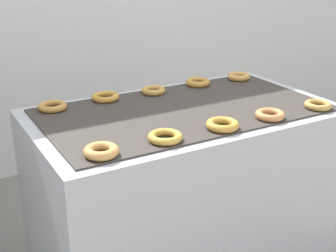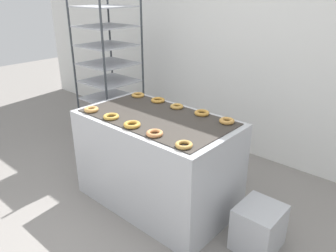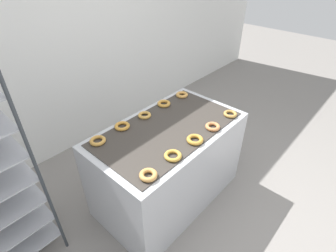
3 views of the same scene
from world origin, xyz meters
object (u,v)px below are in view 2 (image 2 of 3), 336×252
Objects in this scene: donut_far_left at (158,100)px; donut_far_center at (177,106)px; fryer_machine at (157,161)px; donut_far_leftmost at (138,95)px; donut_far_right at (202,113)px; donut_near_leftmost at (91,109)px; donut_near_right at (155,133)px; glaze_bin at (258,227)px; donut_near_left at (111,117)px; donut_near_center at (132,125)px; baking_rack_cart at (109,72)px; donut_far_rightmost at (227,121)px; donut_near_rightmost at (184,145)px.

donut_far_left is 0.25m from donut_far_center.
donut_far_leftmost reaches higher than fryer_machine.
donut_near_leftmost is at bearing -143.40° from donut_far_right.
donut_far_right is at bearing 2.36° from donut_far_center.
donut_far_leftmost is at bearing -179.45° from donut_far_right.
fryer_machine is at bearing 131.57° from donut_near_right.
donut_far_right is at bearing 163.43° from glaze_bin.
donut_near_center is at bearing -1.15° from donut_near_left.
donut_near_leftmost is at bearing -131.80° from donut_far_center.
donut_far_leftmost is 0.98× the size of donut_far_left.
baking_rack_cart is 13.75× the size of donut_far_left.
donut_near_left is at bearing 179.15° from donut_near_right.
donut_near_center reaches higher than donut_far_left.
donut_far_rightmost is (0.53, -0.00, 0.00)m from donut_far_center.
donut_near_leftmost is (-1.51, -0.37, 0.69)m from glaze_bin.
donut_near_center is at bearing -132.54° from donut_far_rightmost.
glaze_bin is at bearing 39.44° from donut_near_rightmost.
donut_near_leftmost is 0.93× the size of donut_near_center.
baking_rack_cart is 1.78m from donut_near_right.
donut_far_left is (0.26, 0.01, 0.00)m from donut_far_leftmost.
donut_near_left is 0.58m from donut_far_left.
donut_far_rightmost is at bearing -0.42° from donut_far_center.
donut_near_center is at bearing -159.66° from glaze_bin.
baking_rack_cart reaches higher than donut_near_leftmost.
donut_near_leftmost reaches higher than donut_near_center.
donut_far_center is 0.97× the size of donut_far_rightmost.
donut_near_center and donut_far_rightmost have the same top height.
donut_far_center is (-0.01, 0.28, 0.44)m from fryer_machine.
donut_far_left is at bearing 131.20° from fryer_machine.
donut_far_rightmost is at bearing -0.41° from donut_far_leftmost.
donut_near_left is 1.05× the size of donut_near_right.
baking_rack_cart is 1.33m from donut_far_center.
donut_near_center is 1.02× the size of donut_far_left.
donut_near_leftmost is 1.02× the size of donut_far_rightmost.
donut_near_left is 0.96m from donut_far_rightmost.
donut_far_rightmost reaches higher than fryer_machine.
donut_far_left is at bearing -13.69° from baking_rack_cart.
donut_near_right is (-0.73, -0.37, 0.69)m from glaze_bin.
fryer_machine is 0.58m from donut_near_left.
donut_near_rightmost is 0.57m from donut_far_rightmost.
glaze_bin is 2.97× the size of donut_far_center.
donut_near_rightmost is 0.99m from donut_far_left.
donut_near_center is (1.32, -0.84, -0.06)m from baking_rack_cart.
donut_near_leftmost reaches higher than donut_far_rightmost.
donut_near_right is 0.98× the size of donut_far_leftmost.
donut_near_center is 1.13× the size of donut_far_center.
donut_near_right is 0.78m from donut_far_left.
donut_near_left is at bearing 178.85° from donut_near_center.
donut_far_left is (-1.25, 0.22, 0.69)m from glaze_bin.
baking_rack_cart is 2.46m from glaze_bin.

